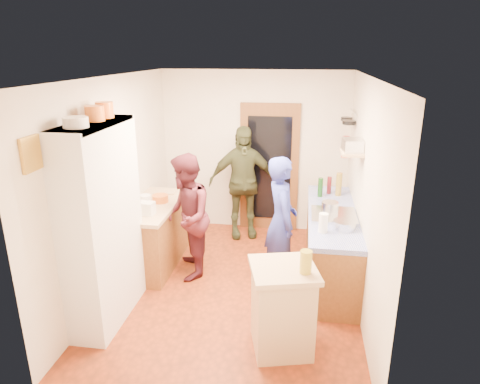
% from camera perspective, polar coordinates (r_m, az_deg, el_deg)
% --- Properties ---
extents(floor, '(3.00, 4.00, 0.02)m').
position_cam_1_polar(floor, '(5.62, -0.68, -12.53)').
color(floor, maroon).
rests_on(floor, ground).
extents(ceiling, '(3.00, 4.00, 0.02)m').
position_cam_1_polar(ceiling, '(4.83, -0.81, 15.20)').
color(ceiling, silver).
rests_on(ceiling, ground).
extents(wall_back, '(3.00, 0.02, 2.60)m').
position_cam_1_polar(wall_back, '(6.99, 1.93, 5.34)').
color(wall_back, beige).
rests_on(wall_back, ground).
extents(wall_front, '(3.00, 0.02, 2.60)m').
position_cam_1_polar(wall_front, '(3.26, -6.55, -10.67)').
color(wall_front, beige).
rests_on(wall_front, ground).
extents(wall_left, '(0.02, 4.00, 2.60)m').
position_cam_1_polar(wall_left, '(5.51, -16.42, 0.98)').
color(wall_left, beige).
rests_on(wall_left, ground).
extents(wall_right, '(0.02, 4.00, 2.60)m').
position_cam_1_polar(wall_right, '(5.06, 16.37, -0.54)').
color(wall_right, beige).
rests_on(wall_right, ground).
extents(door_frame, '(0.95, 0.06, 2.10)m').
position_cam_1_polar(door_frame, '(6.99, 3.91, 3.19)').
color(door_frame, brown).
rests_on(door_frame, ground).
extents(door_glass, '(0.70, 0.02, 1.70)m').
position_cam_1_polar(door_glass, '(6.96, 3.89, 3.12)').
color(door_glass, black).
rests_on(door_glass, door_frame).
extents(hutch_body, '(0.40, 1.20, 2.20)m').
position_cam_1_polar(hutch_body, '(4.81, -17.84, -4.23)').
color(hutch_body, silver).
rests_on(hutch_body, ground).
extents(hutch_top_shelf, '(0.40, 1.14, 0.04)m').
position_cam_1_polar(hutch_top_shelf, '(4.53, -19.17, 8.51)').
color(hutch_top_shelf, silver).
rests_on(hutch_top_shelf, hutch_body).
extents(plate_stack, '(0.23, 0.23, 0.10)m').
position_cam_1_polar(plate_stack, '(4.26, -21.07, 8.67)').
color(plate_stack, white).
rests_on(plate_stack, hutch_top_shelf).
extents(orange_pot_a, '(0.19, 0.19, 0.15)m').
position_cam_1_polar(orange_pot_a, '(4.59, -18.80, 9.89)').
color(orange_pot_a, orange).
rests_on(orange_pot_a, hutch_top_shelf).
extents(orange_pot_b, '(0.19, 0.19, 0.17)m').
position_cam_1_polar(orange_pot_b, '(4.78, -17.62, 10.39)').
color(orange_pot_b, orange).
rests_on(orange_pot_b, hutch_top_shelf).
extents(left_counter_base, '(0.60, 1.40, 0.85)m').
position_cam_1_polar(left_counter_base, '(6.09, -11.28, -5.75)').
color(left_counter_base, brown).
rests_on(left_counter_base, ground).
extents(left_counter_top, '(0.64, 1.44, 0.05)m').
position_cam_1_polar(left_counter_top, '(5.92, -11.55, -1.77)').
color(left_counter_top, tan).
rests_on(left_counter_top, left_counter_base).
extents(toaster, '(0.23, 0.17, 0.16)m').
position_cam_1_polar(toaster, '(5.53, -12.47, -2.12)').
color(toaster, white).
rests_on(toaster, left_counter_top).
extents(kettle, '(0.18, 0.18, 0.17)m').
position_cam_1_polar(kettle, '(5.79, -12.51, -1.18)').
color(kettle, white).
rests_on(kettle, left_counter_top).
extents(orange_bowl, '(0.26, 0.26, 0.10)m').
position_cam_1_polar(orange_bowl, '(5.95, -10.58, -0.85)').
color(orange_bowl, orange).
rests_on(orange_bowl, left_counter_top).
extents(chopping_board, '(0.33, 0.26, 0.02)m').
position_cam_1_polar(chopping_board, '(6.32, -9.97, -0.01)').
color(chopping_board, tan).
rests_on(chopping_board, left_counter_top).
extents(right_counter_base, '(0.60, 2.20, 0.84)m').
position_cam_1_polar(right_counter_base, '(5.82, 11.95, -7.03)').
color(right_counter_base, brown).
rests_on(right_counter_base, ground).
extents(right_counter_top, '(0.62, 2.22, 0.06)m').
position_cam_1_polar(right_counter_top, '(5.64, 12.25, -2.90)').
color(right_counter_top, '#1325A9').
rests_on(right_counter_top, right_counter_base).
extents(hob, '(0.55, 0.58, 0.04)m').
position_cam_1_polar(hob, '(5.47, 12.38, -3.05)').
color(hob, silver).
rests_on(hob, right_counter_top).
extents(pot_on_hob, '(0.21, 0.21, 0.14)m').
position_cam_1_polar(pot_on_hob, '(5.48, 11.89, -1.98)').
color(pot_on_hob, silver).
rests_on(pot_on_hob, hob).
extents(bottle_a, '(0.08, 0.08, 0.27)m').
position_cam_1_polar(bottle_a, '(6.14, 10.66, 0.61)').
color(bottle_a, '#143F14').
rests_on(bottle_a, right_counter_top).
extents(bottle_b, '(0.08, 0.08, 0.25)m').
position_cam_1_polar(bottle_b, '(6.30, 11.80, 0.88)').
color(bottle_b, '#591419').
rests_on(bottle_b, right_counter_top).
extents(bottle_c, '(0.10, 0.10, 0.33)m').
position_cam_1_polar(bottle_c, '(6.24, 13.04, 1.01)').
color(bottle_c, olive).
rests_on(bottle_c, right_counter_top).
extents(paper_towel, '(0.12, 0.12, 0.23)m').
position_cam_1_polar(paper_towel, '(4.96, 11.04, -4.07)').
color(paper_towel, white).
rests_on(paper_towel, right_counter_top).
extents(mixing_bowl, '(0.34, 0.34, 0.10)m').
position_cam_1_polar(mixing_bowl, '(5.12, 13.75, -4.28)').
color(mixing_bowl, silver).
rests_on(mixing_bowl, right_counter_top).
extents(island_base, '(0.67, 0.67, 0.86)m').
position_cam_1_polar(island_base, '(4.41, 5.64, -15.46)').
color(island_base, tan).
rests_on(island_base, ground).
extents(island_top, '(0.75, 0.75, 0.05)m').
position_cam_1_polar(island_top, '(4.17, 5.84, -10.26)').
color(island_top, tan).
rests_on(island_top, island_base).
extents(cutting_board, '(0.41, 0.36, 0.02)m').
position_cam_1_polar(cutting_board, '(4.20, 5.03, -9.86)').
color(cutting_board, white).
rests_on(cutting_board, island_top).
extents(oil_jar, '(0.13, 0.13, 0.22)m').
position_cam_1_polar(oil_jar, '(4.04, 8.77, -9.20)').
color(oil_jar, '#AD9E2D').
rests_on(oil_jar, island_top).
extents(pan_rail, '(0.02, 0.65, 0.02)m').
position_cam_1_polar(pan_rail, '(6.37, 14.84, 10.32)').
color(pan_rail, silver).
rests_on(pan_rail, wall_right).
extents(pan_hang_a, '(0.18, 0.18, 0.05)m').
position_cam_1_polar(pan_hang_a, '(6.21, 14.35, 8.95)').
color(pan_hang_a, black).
rests_on(pan_hang_a, pan_rail).
extents(pan_hang_b, '(0.16, 0.16, 0.05)m').
position_cam_1_polar(pan_hang_b, '(6.41, 14.17, 9.07)').
color(pan_hang_b, black).
rests_on(pan_hang_b, pan_rail).
extents(pan_hang_c, '(0.17, 0.17, 0.05)m').
position_cam_1_polar(pan_hang_c, '(6.61, 14.03, 9.43)').
color(pan_hang_c, black).
rests_on(pan_hang_c, pan_rail).
extents(wall_shelf, '(0.26, 0.42, 0.03)m').
position_cam_1_polar(wall_shelf, '(5.37, 14.69, 5.11)').
color(wall_shelf, tan).
rests_on(wall_shelf, wall_right).
extents(radio, '(0.25, 0.32, 0.15)m').
position_cam_1_polar(radio, '(5.35, 14.76, 6.05)').
color(radio, silver).
rests_on(radio, wall_shelf).
extents(ext_bracket, '(0.06, 0.10, 0.04)m').
position_cam_1_polar(ext_bracket, '(6.65, 14.36, 5.41)').
color(ext_bracket, black).
rests_on(ext_bracket, wall_right).
extents(fire_extinguisher, '(0.11, 0.11, 0.32)m').
position_cam_1_polar(fire_extinguisher, '(6.63, 13.88, 5.86)').
color(fire_extinguisher, red).
rests_on(fire_extinguisher, wall_right).
extents(picture_frame, '(0.03, 0.25, 0.30)m').
position_cam_1_polar(picture_frame, '(4.01, -26.11, 4.58)').
color(picture_frame, gold).
rests_on(picture_frame, wall_left).
extents(person_hob, '(0.55, 0.69, 1.66)m').
position_cam_1_polar(person_hob, '(5.42, 5.91, -3.91)').
color(person_hob, '#2C3595').
rests_on(person_hob, ground).
extents(person_left, '(0.81, 0.94, 1.66)m').
position_cam_1_polar(person_left, '(5.61, -6.90, -3.18)').
color(person_left, '#481821').
rests_on(person_left, ground).
extents(person_back, '(1.13, 0.72, 1.80)m').
position_cam_1_polar(person_back, '(6.73, 0.41, 1.29)').
color(person_back, '#343820').
rests_on(person_back, ground).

